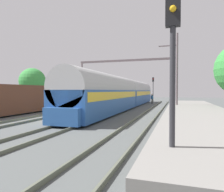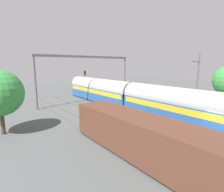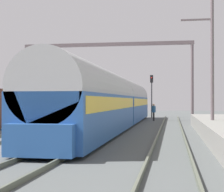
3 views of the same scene
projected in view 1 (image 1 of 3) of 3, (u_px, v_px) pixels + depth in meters
ground at (65, 118)px, 17.19m from camera, size 120.00×120.00×0.00m
track_far_west at (4, 115)px, 19.10m from camera, size 1.52×60.00×0.16m
track_west at (43, 116)px, 17.83m from camera, size 1.51×60.00×0.16m
track_east at (89, 118)px, 16.55m from camera, size 1.51×60.00×0.16m
track_far_east at (143, 121)px, 15.27m from camera, size 1.52×60.00×0.16m
platform at (196, 115)px, 16.03m from camera, size 4.40×28.00×0.90m
passenger_train at (125, 93)px, 28.21m from camera, size 2.93×32.85×3.82m
freight_car at (22, 99)px, 21.29m from camera, size 2.80×13.00×2.70m
person_crossing at (152, 98)px, 36.55m from camera, size 0.40×0.47×1.73m
railway_signal_near at (173, 59)px, 5.10m from camera, size 0.36×0.30×4.78m
railway_signal_far at (153, 86)px, 43.54m from camera, size 0.36×0.30×5.11m
catenary_gantry at (125, 70)px, 36.87m from camera, size 17.25×0.28×7.86m
catenary_pole_east_mid at (176, 72)px, 20.55m from camera, size 1.90×0.20×8.00m
tree_west_background at (32, 81)px, 33.55m from camera, size 4.19×4.19×5.96m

